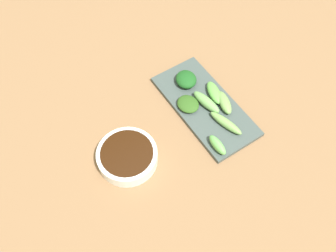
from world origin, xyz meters
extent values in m
cube|color=olive|center=(0.00, 0.00, 0.01)|extent=(2.10, 2.10, 0.02)
cylinder|color=white|center=(-0.15, -0.03, 0.04)|extent=(0.14, 0.14, 0.04)
cylinder|color=black|center=(-0.15, -0.03, 0.04)|extent=(0.13, 0.13, 0.03)
cube|color=#424F4C|center=(0.10, -0.01, 0.03)|extent=(0.14, 0.31, 0.01)
ellipsoid|color=#70A959|center=(0.10, -0.01, 0.04)|extent=(0.04, 0.09, 0.03)
ellipsoid|color=#6BBC59|center=(0.05, -0.13, 0.04)|extent=(0.02, 0.06, 0.03)
ellipsoid|color=#64B149|center=(0.14, 0.01, 0.04)|extent=(0.05, 0.08, 0.02)
ellipsoid|color=#305A1D|center=(0.06, 0.01, 0.04)|extent=(0.06, 0.07, 0.02)
ellipsoid|color=#1B531D|center=(0.10, 0.08, 0.05)|extent=(0.07, 0.07, 0.03)
ellipsoid|color=#79AA56|center=(0.11, -0.09, 0.04)|extent=(0.05, 0.10, 0.02)
ellipsoid|color=#76A253|center=(0.14, -0.03, 0.04)|extent=(0.05, 0.08, 0.02)
camera|label=1|loc=(-0.28, -0.42, 0.81)|focal=39.02mm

